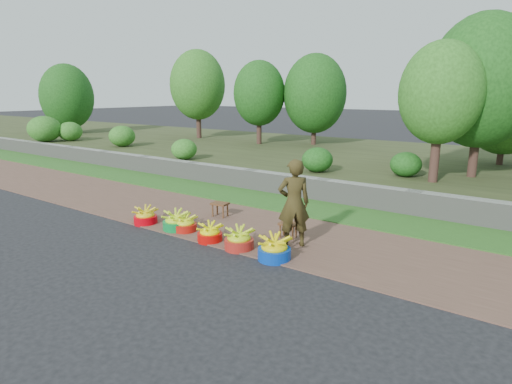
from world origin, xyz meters
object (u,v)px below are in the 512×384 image
Objects in this scene: basin_c at (185,224)px; stool_left at (220,205)px; basin_a at (145,216)px; stool_right at (288,226)px; basin_b at (176,222)px; basin_e at (239,240)px; vendor_woman at (294,203)px; basin_d at (210,233)px; basin_f at (274,249)px.

stool_left is (-0.08, 1.15, 0.11)m from basin_c.
basin_a reaches higher than stool_left.
basin_b is at bearing -157.06° from stool_right.
basin_e is 1.14m from vendor_woman.
basin_b is at bearing -29.22° from vendor_woman.
basin_b is at bearing 173.99° from basin_d.
basin_a is at bearing 179.49° from basin_e.
basin_a is 1.25× the size of stool_left.
basin_c is 0.78m from basin_d.
basin_f is at bearing -3.40° from basin_e.
basin_b is 1.15× the size of basin_c.
stool_left is (-0.86, 1.29, 0.11)m from basin_d.
basin_d reaches higher than basin_c.
stool_right is at bearing -9.45° from stool_left.
basin_b is 2.23m from stool_right.
stool_left is at bearing 123.52° from basin_d.
basin_d is 0.30× the size of vendor_woman.
vendor_woman is at bearing 43.24° from basin_e.
basin_c is at bearing 169.46° from basin_d.
basin_b is (0.82, 0.08, 0.01)m from basin_a.
basin_b is at bearing 176.54° from basin_f.
basin_c is 1.00× the size of basin_d.
basin_d is (0.98, -0.10, -0.02)m from basin_b.
basin_c is at bearing 6.64° from basin_a.
basin_c is 1.45m from basin_e.
basin_c is 2.21m from basin_f.
vendor_woman is (0.30, -0.31, 0.54)m from stool_right.
basin_c is 1.26× the size of stool_right.
basin_b reaches higher than basin_e.
basin_e is 2.00m from stool_left.
basin_a is 0.82m from basin_b.
basin_c is 0.84× the size of basin_f.
basin_f is 0.93m from vendor_woman.
basin_a is 1.33× the size of stool_right.
basin_e is (1.65, -0.10, -0.00)m from basin_b.
vendor_woman reaches higher than basin_b.
stool_right is at bearing -89.27° from vendor_woman.
stool_left is 0.25× the size of vendor_woman.
stool_right is (0.40, 0.97, 0.08)m from basin_e.
stool_left is at bearing -58.45° from vendor_woman.
basin_f is 1.41× the size of stool_left.
basin_d is 1.45m from stool_right.
basin_f is at bearing 52.77° from vendor_woman.
basin_b is at bearing 5.50° from basin_a.
basin_a is at bearing -31.19° from vendor_woman.
vendor_woman is (-0.06, 0.70, 0.61)m from basin_f.
stool_right is at bearing 18.28° from basin_a.
vendor_woman is at bearing -15.95° from stool_left.
basin_f is 1.08m from stool_right.
basin_d is (1.79, -0.02, -0.01)m from basin_a.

